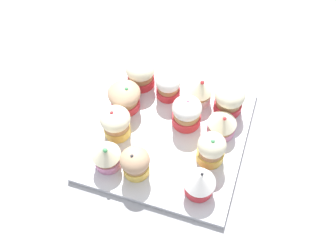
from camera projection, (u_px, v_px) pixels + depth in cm
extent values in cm
cube|color=#9E9EA3|center=(168.00, 139.00, 88.86)|extent=(180.00, 180.00, 3.00)
cube|color=silver|center=(168.00, 135.00, 87.04)|extent=(31.70, 31.70, 1.20)
cylinder|color=pink|center=(108.00, 161.00, 81.99)|extent=(5.27, 5.27, 2.49)
cylinder|color=#AD7F51|center=(107.00, 156.00, 80.29)|extent=(4.76, 4.76, 1.44)
cone|color=#F4EDC6|center=(105.00, 151.00, 78.37)|extent=(5.75, 5.75, 3.00)
sphere|color=#4CB266|center=(105.00, 150.00, 76.92)|extent=(0.91, 0.91, 0.91)
cylinder|color=#EFC651|center=(136.00, 168.00, 81.13)|extent=(5.21, 5.21, 2.60)
cylinder|color=#AD7F51|center=(135.00, 164.00, 79.49)|extent=(4.77, 4.77, 1.18)
ellipsoid|color=tan|center=(135.00, 160.00, 77.95)|extent=(5.77, 5.77, 3.96)
sphere|color=#333338|center=(132.00, 156.00, 76.27)|extent=(0.66, 0.66, 0.66)
cylinder|color=#D1333D|center=(199.00, 187.00, 79.17)|extent=(5.52, 5.52, 2.51)
cylinder|color=#AD7F51|center=(199.00, 184.00, 77.58)|extent=(5.07, 5.07, 1.17)
cone|color=white|center=(200.00, 179.00, 75.75)|extent=(6.10, 6.10, 3.04)
sphere|color=#333338|center=(202.00, 174.00, 74.73)|extent=(0.63, 0.63, 0.63)
cylinder|color=#EFC651|center=(117.00, 129.00, 85.47)|extent=(5.53, 5.53, 2.74)
cylinder|color=#AD7F51|center=(116.00, 124.00, 83.64)|extent=(5.24, 5.24, 1.49)
ellipsoid|color=#F4EDC6|center=(115.00, 119.00, 82.02)|extent=(6.14, 6.14, 3.75)
sphere|color=red|center=(112.00, 113.00, 80.64)|extent=(0.75, 0.75, 0.75)
cylinder|color=#EFC651|center=(210.00, 155.00, 82.52)|extent=(5.49, 5.49, 2.72)
cylinder|color=#AD7F51|center=(211.00, 150.00, 80.73)|extent=(4.86, 4.86, 1.41)
ellipsoid|color=#F4EDC6|center=(212.00, 145.00, 78.98)|extent=(5.60, 5.60, 4.38)
sphere|color=#4CB266|center=(213.00, 141.00, 77.06)|extent=(0.85, 0.85, 0.85)
cylinder|color=#D1333D|center=(126.00, 103.00, 88.96)|extent=(6.16, 6.16, 2.32)
cylinder|color=#AD7F51|center=(125.00, 98.00, 87.39)|extent=(5.67, 5.67, 1.32)
ellipsoid|color=tan|center=(124.00, 93.00, 85.98)|extent=(6.88, 6.88, 3.23)
sphere|color=#4CB266|center=(126.00, 89.00, 84.72)|extent=(0.80, 0.80, 0.80)
cylinder|color=#D1333D|center=(186.00, 118.00, 86.80)|extent=(6.10, 6.10, 2.67)
cylinder|color=#AD7F51|center=(187.00, 113.00, 85.01)|extent=(5.51, 5.51, 1.48)
ellipsoid|color=white|center=(187.00, 108.00, 83.42)|extent=(6.11, 6.11, 3.63)
sphere|color=pink|center=(188.00, 102.00, 82.15)|extent=(0.65, 0.65, 0.65)
cylinder|color=pink|center=(221.00, 128.00, 85.82)|extent=(5.86, 5.86, 2.21)
cylinder|color=#AD7F51|center=(222.00, 125.00, 84.41)|extent=(5.54, 5.54, 1.04)
cone|color=#F4EDC6|center=(223.00, 119.00, 82.66)|extent=(5.91, 5.91, 2.99)
sphere|color=red|center=(225.00, 119.00, 81.14)|extent=(0.72, 0.72, 0.72)
cylinder|color=#D1333D|center=(141.00, 79.00, 92.05)|extent=(6.03, 6.03, 2.29)
cylinder|color=#AD7F51|center=(141.00, 74.00, 90.43)|extent=(5.43, 5.43, 1.46)
ellipsoid|color=#F4EDC6|center=(140.00, 69.00, 88.80)|extent=(6.38, 6.38, 3.87)
cylinder|color=#D1333D|center=(168.00, 91.00, 90.52)|extent=(5.27, 5.27, 2.23)
cylinder|color=#AD7F51|center=(168.00, 86.00, 88.97)|extent=(4.64, 4.64, 1.36)
ellipsoid|color=white|center=(168.00, 81.00, 87.44)|extent=(5.48, 5.48, 3.63)
cylinder|color=white|center=(199.00, 97.00, 89.61)|extent=(5.23, 5.23, 2.48)
cylinder|color=#AD7F51|center=(199.00, 92.00, 88.04)|extent=(4.97, 4.97, 1.15)
cone|color=#F4EDC6|center=(200.00, 86.00, 86.30)|extent=(5.53, 5.53, 2.86)
sphere|color=red|center=(202.00, 82.00, 85.23)|extent=(0.89, 0.89, 0.89)
cylinder|color=#D1333D|center=(228.00, 105.00, 88.51)|extent=(6.03, 6.03, 2.47)
cylinder|color=#AD7F51|center=(229.00, 100.00, 86.82)|extent=(5.40, 5.40, 1.42)
ellipsoid|color=#F4EDC6|center=(230.00, 95.00, 85.15)|extent=(6.37, 6.37, 4.08)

